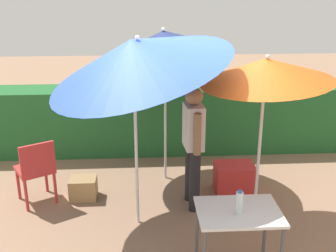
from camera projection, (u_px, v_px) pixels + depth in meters
ground_plane at (169, 216)px, 5.24m from camera, size 24.00×24.00×0.00m
hedge_row at (161, 119)px, 7.12m from camera, size 8.00×0.70×1.12m
umbrella_rainbow at (136, 55)px, 4.39m from camera, size 2.14×2.07×2.63m
umbrella_orange at (164, 43)px, 5.58m from camera, size 1.84×1.82×2.34m
umbrella_yellow at (266, 70)px, 4.56m from camera, size 1.51×1.49×2.09m
person_vendor at (193, 139)px, 5.20m from camera, size 0.25×0.56×1.88m
chair_plastic at (36, 168)px, 5.38m from camera, size 0.60×0.60×0.89m
cooler_box at (234, 178)px, 5.79m from camera, size 0.54×0.40×0.41m
crate_cardboard at (83, 188)px, 5.63m from camera, size 0.36×0.30×0.29m
folding_table at (238, 218)px, 3.99m from camera, size 0.80×0.60×0.74m
bottle_water at (239, 203)px, 3.87m from camera, size 0.07×0.07×0.24m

